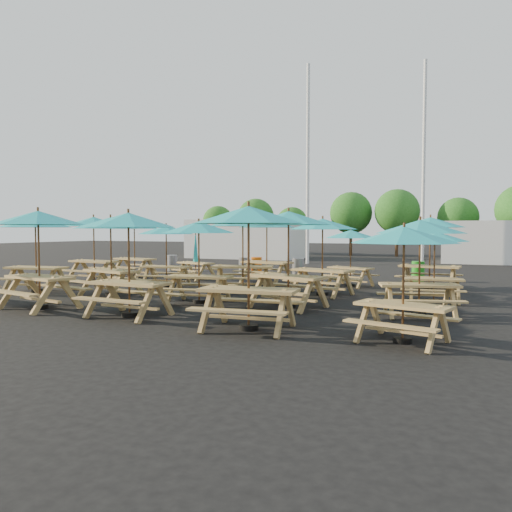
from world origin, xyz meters
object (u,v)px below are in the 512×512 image
at_px(picnic_unit_3, 134,228).
at_px(picnic_unit_11, 267,227).
at_px(waste_bin_2, 257,266).
at_px(picnic_unit_18, 435,240).
at_px(picnic_unit_14, 323,228).
at_px(picnic_unit_10, 243,225).
at_px(waste_bin_4, 299,267).
at_px(picnic_unit_16, 404,241).
at_px(waste_bin_3, 298,267).
at_px(picnic_unit_13, 288,223).
at_px(picnic_unit_6, 166,233).
at_px(picnic_unit_5, 111,227).
at_px(picnic_unit_4, 38,223).
at_px(waste_bin_1, 244,266).
at_px(picnic_unit_2, 94,225).
at_px(waste_bin_0, 172,263).
at_px(waste_bin_5, 418,271).
at_px(picnic_unit_19, 430,226).
at_px(picnic_unit_9, 199,232).
at_px(picnic_unit_15, 351,237).
at_px(picnic_unit_12, 249,222).
at_px(picnic_unit_1, 35,226).
at_px(picnic_unit_17, 420,232).
at_px(picnic_unit_7, 196,258).

relative_size(picnic_unit_3, picnic_unit_11, 0.97).
bearing_deg(waste_bin_2, picnic_unit_18, -37.17).
distance_m(picnic_unit_14, picnic_unit_18, 3.36).
bearing_deg(picnic_unit_10, waste_bin_4, 72.72).
distance_m(picnic_unit_16, waste_bin_3, 13.05).
relative_size(picnic_unit_10, picnic_unit_11, 1.07).
bearing_deg(picnic_unit_11, picnic_unit_3, -168.07).
bearing_deg(picnic_unit_13, picnic_unit_6, 167.56).
bearing_deg(picnic_unit_11, picnic_unit_5, -106.93).
relative_size(picnic_unit_4, waste_bin_1, 3.46).
bearing_deg(picnic_unit_2, picnic_unit_4, -55.46).
xyz_separation_m(picnic_unit_13, waste_bin_0, (-9.28, 8.78, -1.82)).
bearing_deg(picnic_unit_4, waste_bin_1, 98.06).
xyz_separation_m(picnic_unit_18, waste_bin_5, (-0.99, 5.89, -1.36)).
height_order(picnic_unit_19, waste_bin_0, picnic_unit_19).
relative_size(picnic_unit_2, picnic_unit_13, 0.91).
height_order(picnic_unit_9, picnic_unit_13, picnic_unit_13).
relative_size(picnic_unit_11, waste_bin_0, 3.41).
xyz_separation_m(picnic_unit_19, waste_bin_4, (-5.74, 3.12, -1.77)).
bearing_deg(picnic_unit_10, waste_bin_3, 72.47).
xyz_separation_m(picnic_unit_15, waste_bin_3, (-2.99, 2.88, -1.39)).
bearing_deg(picnic_unit_10, picnic_unit_19, 8.92).
bearing_deg(picnic_unit_16, waste_bin_5, 108.42).
bearing_deg(waste_bin_2, waste_bin_3, -7.21).
bearing_deg(picnic_unit_2, picnic_unit_6, 4.44).
distance_m(picnic_unit_19, waste_bin_2, 8.61).
relative_size(picnic_unit_12, waste_bin_2, 3.22).
distance_m(picnic_unit_6, waste_bin_5, 10.02).
height_order(picnic_unit_13, picnic_unit_19, picnic_unit_13).
bearing_deg(waste_bin_2, waste_bin_0, -179.90).
xyz_separation_m(picnic_unit_6, picnic_unit_15, (6.08, 2.76, -0.14)).
distance_m(picnic_unit_1, waste_bin_5, 14.26).
relative_size(picnic_unit_4, picnic_unit_9, 1.15).
height_order(picnic_unit_17, waste_bin_0, picnic_unit_17).
bearing_deg(picnic_unit_17, picnic_unit_13, 163.96).
relative_size(picnic_unit_1, picnic_unit_19, 1.04).
bearing_deg(picnic_unit_15, waste_bin_1, 173.04).
xyz_separation_m(picnic_unit_10, picnic_unit_16, (5.90, -5.81, -0.37)).
xyz_separation_m(picnic_unit_4, waste_bin_3, (3.23, 11.27, -1.82)).
bearing_deg(picnic_unit_10, picnic_unit_5, -155.73).
bearing_deg(waste_bin_1, picnic_unit_7, -107.53).
bearing_deg(picnic_unit_2, waste_bin_4, 47.40).
height_order(picnic_unit_1, picnic_unit_19, picnic_unit_1).
distance_m(picnic_unit_12, picnic_unit_19, 9.15).
relative_size(picnic_unit_11, picnic_unit_12, 1.06).
bearing_deg(picnic_unit_11, waste_bin_0, 164.11).
xyz_separation_m(waste_bin_2, waste_bin_5, (7.17, -0.30, 0.00)).
bearing_deg(picnic_unit_9, picnic_unit_12, -54.45).
bearing_deg(picnic_unit_4, picnic_unit_16, 10.03).
bearing_deg(waste_bin_5, picnic_unit_17, -84.42).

